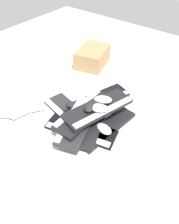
{
  "coord_description": "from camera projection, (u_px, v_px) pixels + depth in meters",
  "views": [
    {
      "loc": [
        0.82,
        0.69,
        1.01
      ],
      "look_at": [
        0.02,
        0.07,
        0.07
      ],
      "focal_mm": 35.0,
      "sensor_mm": 36.0,
      "label": 1
    }
  ],
  "objects": [
    {
      "name": "ground_plane",
      "position": [
        83.0,
        114.0,
        1.47
      ],
      "size": [
        3.2,
        3.2,
        0.0
      ],
      "primitive_type": "plane",
      "color": "white"
    },
    {
      "name": "mouse_5",
      "position": [
        91.0,
        106.0,
        1.28
      ],
      "size": [
        0.12,
        0.09,
        0.04
      ],
      "primitive_type": "ellipsoid",
      "rotation": [
        0.0,
        0.0,
        3.39
      ],
      "color": "black",
      "rests_on": "keyboard_7"
    },
    {
      "name": "keyboard_5",
      "position": [
        79.0,
        121.0,
        1.32
      ],
      "size": [
        0.46,
        0.29,
        0.03
      ],
      "color": "#232326",
      "rests_on": "keyboard_4"
    },
    {
      "name": "mouse_3",
      "position": [
        104.0,
        129.0,
        1.31
      ],
      "size": [
        0.09,
        0.12,
        0.04
      ],
      "primitive_type": "ellipsoid",
      "rotation": [
        0.0,
        0.0,
        4.52
      ],
      "color": "silver",
      "rests_on": "keyboard_1"
    },
    {
      "name": "mouse_4",
      "position": [
        71.0,
        113.0,
        1.41
      ],
      "size": [
        0.11,
        0.13,
        0.04
      ],
      "primitive_type": "ellipsoid",
      "rotation": [
        0.0,
        0.0,
        2.1
      ],
      "color": "black",
      "rests_on": "keyboard_3"
    },
    {
      "name": "keyboard_6",
      "position": [
        85.0,
        112.0,
        1.33
      ],
      "size": [
        0.44,
        0.15,
        0.03
      ],
      "color": "black",
      "rests_on": "keyboard_5"
    },
    {
      "name": "keyboard_1",
      "position": [
        105.0,
        126.0,
        1.37
      ],
      "size": [
        0.45,
        0.2,
        0.03
      ],
      "color": "black",
      "rests_on": "ground"
    },
    {
      "name": "keyboard_0",
      "position": [
        81.0,
        130.0,
        1.35
      ],
      "size": [
        0.25,
        0.46,
        0.03
      ],
      "color": "black",
      "rests_on": "ground"
    },
    {
      "name": "keyboard_4",
      "position": [
        91.0,
        121.0,
        1.36
      ],
      "size": [
        0.46,
        0.29,
        0.03
      ],
      "color": "black",
      "rests_on": "keyboard_0"
    },
    {
      "name": "mouse_1",
      "position": [
        74.0,
        105.0,
        1.47
      ],
      "size": [
        0.12,
        0.13,
        0.04
      ],
      "primitive_type": "ellipsoid",
      "rotation": [
        0.0,
        0.0,
        2.19
      ],
      "color": "black",
      "rests_on": "keyboard_3"
    },
    {
      "name": "keyboard_7",
      "position": [
        98.0,
        108.0,
        1.31
      ],
      "size": [
        0.46,
        0.27,
        0.03
      ],
      "color": "black",
      "rests_on": "keyboard_6"
    },
    {
      "name": "mouse_0",
      "position": [
        99.0,
        108.0,
        1.26
      ],
      "size": [
        0.11,
        0.13,
        0.04
      ],
      "primitive_type": "ellipsoid",
      "rotation": [
        0.0,
        0.0,
        2.01
      ],
      "color": "silver",
      "rests_on": "keyboard_7"
    },
    {
      "name": "mouse_2",
      "position": [
        103.0,
        100.0,
        1.32
      ],
      "size": [
        0.11,
        0.13,
        0.04
      ],
      "primitive_type": "ellipsoid",
      "rotation": [
        0.0,
        0.0,
        5.26
      ],
      "color": "#B7B7BC",
      "rests_on": "keyboard_7"
    },
    {
      "name": "keyboard_2",
      "position": [
        100.0,
        100.0,
        1.56
      ],
      "size": [
        0.46,
        0.28,
        0.03
      ],
      "color": "black",
      "rests_on": "ground"
    },
    {
      "name": "cardboard_box",
      "position": [
        93.0,
        57.0,
        1.89
      ],
      "size": [
        0.36,
        0.3,
        0.15
      ],
      "primitive_type": "cube",
      "rotation": [
        0.0,
        0.0,
        3.41
      ],
      "color": "#9E774C",
      "rests_on": "ground"
    },
    {
      "name": "keyboard_3",
      "position": [
        70.0,
        114.0,
        1.45
      ],
      "size": [
        0.24,
        0.46,
        0.03
      ],
      "color": "#232326",
      "rests_on": "ground"
    }
  ]
}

